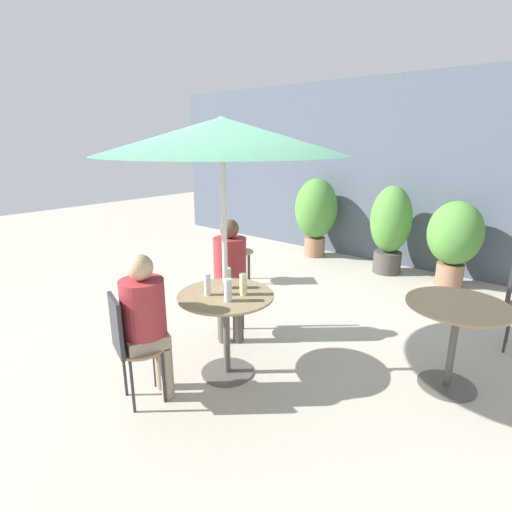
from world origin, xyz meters
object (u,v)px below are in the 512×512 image
Objects in this scene: bistro_chair_4 at (234,246)px; beer_glass_0 at (243,284)px; beer_glass_1 at (227,278)px; cafe_table_far at (455,326)px; potted_plant_2 at (455,237)px; umbrella at (222,137)px; beer_glass_3 at (228,290)px; bistro_chair_1 at (129,340)px; beer_glass_2 at (207,284)px; seated_person_0 at (230,269)px; potted_plant_1 at (390,225)px; seated_person_1 at (146,315)px; cafe_table_near at (226,314)px; bistro_chair_0 at (231,283)px; potted_plant_0 at (316,211)px.

bistro_chair_4 is 4.80× the size of beer_glass_0.
beer_glass_1 is at bearing 176.69° from bistro_chair_4.
potted_plant_2 is at bearing 105.17° from cafe_table_far.
umbrella reaches higher than bistro_chair_4.
beer_glass_0 is (-1.45, -0.97, 0.29)m from cafe_table_far.
beer_glass_3 is at bearing 177.13° from bistro_chair_4.
beer_glass_2 reaches higher than bistro_chair_1.
seated_person_0 is 0.93× the size of potted_plant_1.
beer_glass_3 is at bearing -102.65° from seated_person_1.
cafe_table_far is 2.40m from umbrella.
cafe_table_near is at bearing -90.00° from seated_person_1.
cafe_table_near and cafe_table_far have the same top height.
beer_glass_3 reaches higher than bistro_chair_0.
bistro_chair_4 is at bearing 135.13° from beer_glass_0.
cafe_table_far is at bearing -148.29° from bistro_chair_4.
seated_person_0 is (1.15, -1.28, 0.21)m from bistro_chair_4.
beer_glass_0 is 0.22m from beer_glass_1.
beer_glass_3 is at bearing -37.72° from cafe_table_near.
beer_glass_0 is (0.66, -0.54, 0.30)m from bistro_chair_0.
potted_plant_1 is at bearing 90.96° from cafe_table_near.
beer_glass_1 reaches higher than bistro_chair_0.
seated_person_1 is 6.38× the size of beer_glass_3.
umbrella is at bearing -89.04° from potted_plant_1.
beer_glass_2 is at bearing -83.39° from seated_person_1.
umbrella is at bearing 45.79° from beer_glass_2.
potted_plant_1 reaches higher than beer_glass_3.
potted_plant_0 is (-1.00, 3.22, 0.05)m from seated_person_0.
bistro_chair_1 is 1.00m from beer_glass_0.
beer_glass_2 is 0.16× the size of potted_plant_2.
seated_person_0 is 0.92× the size of potted_plant_0.
beer_glass_2 is at bearing -100.12° from bistro_chair_0.
beer_glass_3 is at bearing -87.25° from potted_plant_1.
bistro_chair_1 is at bearing -119.66° from beer_glass_3.
potted_plant_0 reaches higher than potted_plant_1.
bistro_chair_0 and bistro_chair_4 have the same top height.
bistro_chair_1 is at bearing 90.00° from seated_person_1.
potted_plant_1 is (0.03, 3.56, -0.09)m from beer_glass_1.
bistro_chair_0 is 0.67× the size of potted_plant_1.
seated_person_1 is (1.37, -2.45, 0.17)m from bistro_chair_4.
beer_glass_3 is 3.77m from potted_plant_1.
seated_person_0 is 1.05× the size of seated_person_1.
seated_person_1 reaches higher than bistro_chair_1.
seated_person_1 is 0.67m from beer_glass_3.
seated_person_0 is 1.04× the size of potted_plant_2.
bistro_chair_0 is 4.78× the size of beer_glass_2.
cafe_table_near is 0.68× the size of seated_person_1.
potted_plant_0 reaches higher than cafe_table_far.
beer_glass_1 is 0.30m from beer_glass_3.
bistro_chair_0 is at bearing 131.13° from beer_glass_1.
beer_glass_2 and beer_glass_3 have the same top height.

